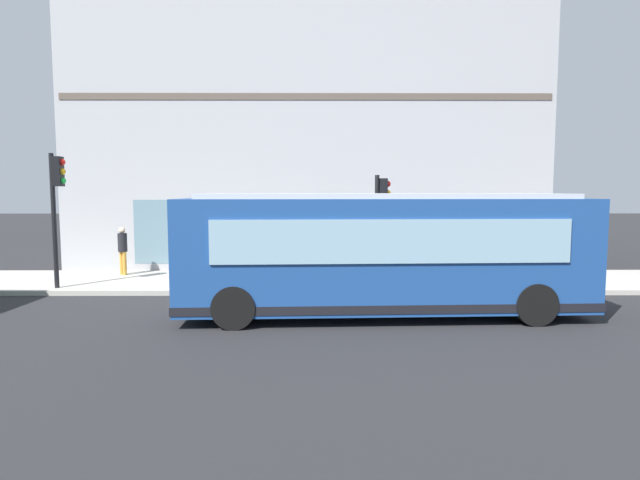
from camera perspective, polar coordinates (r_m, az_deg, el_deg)
ground at (r=13.40m, az=-2.05°, el=-8.21°), size 120.00×120.00×0.00m
sidewalk_curb at (r=17.95m, az=-1.61°, el=-4.49°), size 4.12×40.00×0.15m
building_corner at (r=24.37m, az=-1.30°, el=12.02°), size 8.98×18.44×11.96m
city_bus_nearside at (r=13.28m, az=6.75°, el=-1.55°), size 2.96×10.14×3.07m
traffic_light_near_corner at (r=16.43m, az=6.60°, el=3.32°), size 0.32×0.49×3.47m
traffic_light_down_block at (r=17.99m, az=-26.53°, el=4.40°), size 0.32×0.49×4.12m
fire_hydrant at (r=19.75m, az=10.41°, el=-2.39°), size 0.35×0.35×0.74m
pedestrian_near_hydrant at (r=19.02m, az=24.47°, el=-1.40°), size 0.32×0.32×1.60m
pedestrian_by_light_pole at (r=20.02m, az=-20.52°, el=-0.74°), size 0.32×0.32×1.71m
pedestrian_walking_along_curb at (r=18.34m, az=3.01°, el=-0.98°), size 0.32×0.32×1.69m
newspaper_vending_box at (r=17.34m, az=17.92°, el=-3.32°), size 0.44×0.42×0.90m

